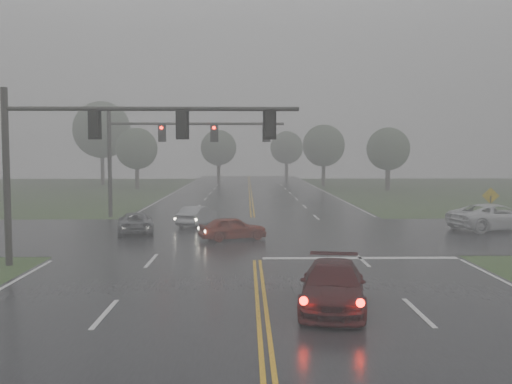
{
  "coord_description": "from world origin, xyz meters",
  "views": [
    {
      "loc": [
        -0.46,
        -10.05,
        4.63
      ],
      "look_at": [
        -0.01,
        16.0,
        2.81
      ],
      "focal_mm": 40.0,
      "sensor_mm": 36.0,
      "label": 1
    }
  ],
  "objects_px": {
    "sedan_red": "(233,240)",
    "car_grey": "(136,233)",
    "sedan_silver": "(197,226)",
    "sedan_maroon": "(333,309)",
    "signal_gantry_far": "(163,143)",
    "signal_gantry_near": "(96,142)",
    "pickup_white": "(495,230)"
  },
  "relations": [
    {
      "from": "sedan_red",
      "to": "car_grey",
      "type": "bearing_deg",
      "value": 45.61
    },
    {
      "from": "sedan_red",
      "to": "sedan_silver",
      "type": "height_order",
      "value": "sedan_silver"
    },
    {
      "from": "sedan_maroon",
      "to": "signal_gantry_far",
      "type": "bearing_deg",
      "value": 118.64
    },
    {
      "from": "car_grey",
      "to": "signal_gantry_near",
      "type": "distance_m",
      "value": 10.57
    },
    {
      "from": "signal_gantry_near",
      "to": "sedan_maroon",
      "type": "bearing_deg",
      "value": -37.86
    },
    {
      "from": "sedan_silver",
      "to": "pickup_white",
      "type": "height_order",
      "value": "pickup_white"
    },
    {
      "from": "sedan_silver",
      "to": "car_grey",
      "type": "height_order",
      "value": "sedan_silver"
    },
    {
      "from": "pickup_white",
      "to": "car_grey",
      "type": "bearing_deg",
      "value": 75.37
    },
    {
      "from": "sedan_red",
      "to": "signal_gantry_near",
      "type": "distance_m",
      "value": 9.92
    },
    {
      "from": "car_grey",
      "to": "signal_gantry_near",
      "type": "bearing_deg",
      "value": 80.35
    },
    {
      "from": "signal_gantry_near",
      "to": "pickup_white",
      "type": "bearing_deg",
      "value": 25.64
    },
    {
      "from": "sedan_silver",
      "to": "signal_gantry_near",
      "type": "bearing_deg",
      "value": 93.9
    },
    {
      "from": "signal_gantry_near",
      "to": "signal_gantry_far",
      "type": "height_order",
      "value": "signal_gantry_far"
    },
    {
      "from": "sedan_red",
      "to": "signal_gantry_near",
      "type": "bearing_deg",
      "value": 121.67
    },
    {
      "from": "pickup_white",
      "to": "sedan_silver",
      "type": "bearing_deg",
      "value": 65.89
    },
    {
      "from": "car_grey",
      "to": "signal_gantry_near",
      "type": "height_order",
      "value": "signal_gantry_near"
    },
    {
      "from": "sedan_silver",
      "to": "pickup_white",
      "type": "xyz_separation_m",
      "value": [
        17.87,
        -2.34,
        0.0
      ]
    },
    {
      "from": "signal_gantry_near",
      "to": "signal_gantry_far",
      "type": "distance_m",
      "value": 17.53
    },
    {
      "from": "sedan_maroon",
      "to": "signal_gantry_near",
      "type": "distance_m",
      "value": 12.08
    },
    {
      "from": "car_grey",
      "to": "signal_gantry_far",
      "type": "xyz_separation_m",
      "value": [
        0.45,
        8.24,
        5.27
      ]
    },
    {
      "from": "pickup_white",
      "to": "signal_gantry_near",
      "type": "distance_m",
      "value": 23.7
    },
    {
      "from": "sedan_maroon",
      "to": "car_grey",
      "type": "height_order",
      "value": "sedan_maroon"
    },
    {
      "from": "sedan_maroon",
      "to": "sedan_silver",
      "type": "height_order",
      "value": "sedan_maroon"
    },
    {
      "from": "car_grey",
      "to": "sedan_maroon",
      "type": "bearing_deg",
      "value": 107.87
    },
    {
      "from": "signal_gantry_near",
      "to": "signal_gantry_far",
      "type": "xyz_separation_m",
      "value": [
        0.19,
        17.53,
        0.22
      ]
    },
    {
      "from": "sedan_silver",
      "to": "sedan_maroon",
      "type": "bearing_deg",
      "value": 124.07
    },
    {
      "from": "sedan_silver",
      "to": "signal_gantry_far",
      "type": "distance_m",
      "value": 7.9
    },
    {
      "from": "sedan_maroon",
      "to": "sedan_red",
      "type": "distance_m",
      "value": 13.75
    },
    {
      "from": "sedan_maroon",
      "to": "sedan_red",
      "type": "bearing_deg",
      "value": 113.16
    },
    {
      "from": "signal_gantry_far",
      "to": "signal_gantry_near",
      "type": "bearing_deg",
      "value": -90.63
    },
    {
      "from": "signal_gantry_near",
      "to": "signal_gantry_far",
      "type": "bearing_deg",
      "value": 89.37
    },
    {
      "from": "sedan_red",
      "to": "sedan_maroon",
      "type": "bearing_deg",
      "value": 174.6
    }
  ]
}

